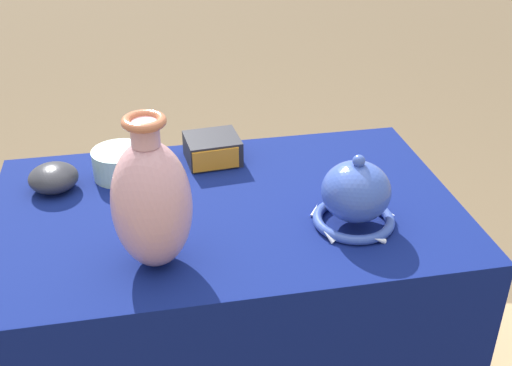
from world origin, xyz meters
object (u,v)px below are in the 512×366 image
Objects in this scene: vase_dome_bell at (356,197)px; mosaic_tile_box at (212,149)px; pot_squat_celadon at (120,163)px; vase_tall_bulbous at (152,202)px; bowl_shallow_charcoal at (53,178)px.

vase_dome_bell is 1.33× the size of mosaic_tile_box.
mosaic_tile_box is 0.24m from pot_squat_celadon.
vase_tall_bulbous is 2.20× the size of mosaic_tile_box.
vase_tall_bulbous is 2.72× the size of bowl_shallow_charcoal.
vase_dome_bell is 1.64× the size of bowl_shallow_charcoal.
bowl_shallow_charcoal is (-0.40, -0.08, -0.00)m from mosaic_tile_box.
pot_squat_celadon is (0.16, 0.04, 0.00)m from bowl_shallow_charcoal.
vase_tall_bulbous is at bearing -80.01° from pot_squat_celadon.
bowl_shallow_charcoal is at bearing -166.86° from pot_squat_celadon.
mosaic_tile_box reaches higher than bowl_shallow_charcoal.
vase_tall_bulbous is 0.45m from vase_dome_bell.
vase_dome_bell is at bearing -23.06° from bowl_shallow_charcoal.
bowl_shallow_charcoal is (-0.23, 0.35, -0.11)m from vase_tall_bulbous.
mosaic_tile_box is at bearing 67.95° from vase_tall_bulbous.
vase_dome_bell is at bearing 7.60° from vase_tall_bulbous.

